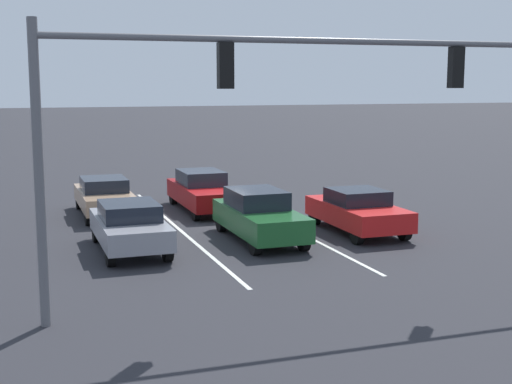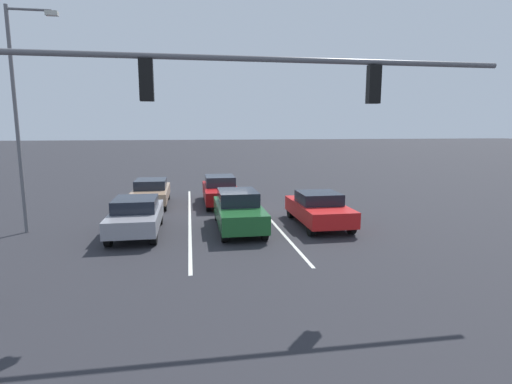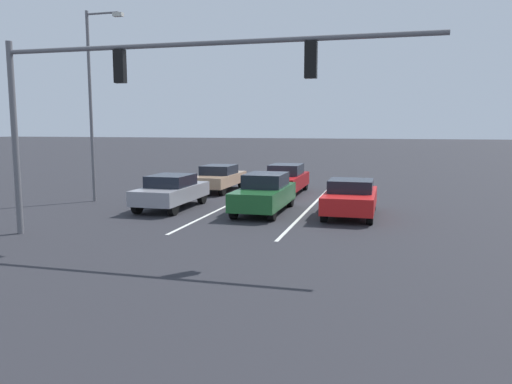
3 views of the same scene
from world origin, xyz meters
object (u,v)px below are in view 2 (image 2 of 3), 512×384
at_px(car_gray_rightlane_front, 136,215).
at_px(car_tan_rightlane_second, 151,192).
at_px(car_red_leftlane_front, 319,209).
at_px(car_maroon_midlane_second, 220,190).
at_px(street_lamp_right_shoulder, 20,107).
at_px(car_darkgreen_midlane_front, 239,210).
at_px(traffic_signal_gantry, 163,106).

relative_size(car_gray_rightlane_front, car_tan_rightlane_second, 0.95).
height_order(car_red_leftlane_front, car_gray_rightlane_front, car_gray_rightlane_front).
height_order(car_maroon_midlane_second, street_lamp_right_shoulder, street_lamp_right_shoulder).
bearing_deg(car_red_leftlane_front, car_tan_rightlane_second, -37.74).
relative_size(car_gray_rightlane_front, car_darkgreen_midlane_front, 0.95).
bearing_deg(car_tan_rightlane_second, traffic_signal_gantry, 97.15).
bearing_deg(car_red_leftlane_front, street_lamp_right_shoulder, -3.78).
xyz_separation_m(car_maroon_midlane_second, street_lamp_right_shoulder, (7.86, 4.78, 4.12)).
bearing_deg(car_darkgreen_midlane_front, car_gray_rightlane_front, 1.99).
distance_m(car_red_leftlane_front, car_tan_rightlane_second, 9.35).
bearing_deg(car_darkgreen_midlane_front, car_tan_rightlane_second, -55.58).
bearing_deg(car_maroon_midlane_second, street_lamp_right_shoulder, 31.29).
height_order(car_gray_rightlane_front, street_lamp_right_shoulder, street_lamp_right_shoulder).
relative_size(car_tan_rightlane_second, street_lamp_right_shoulder, 0.53).
relative_size(car_gray_rightlane_front, car_maroon_midlane_second, 0.90).
distance_m(car_red_leftlane_front, car_gray_rightlane_front, 7.44).
xyz_separation_m(car_gray_rightlane_front, car_tan_rightlane_second, (-0.04, -5.94, -0.03)).
height_order(car_red_leftlane_front, car_tan_rightlane_second, car_red_leftlane_front).
bearing_deg(car_maroon_midlane_second, car_gray_rightlane_front, 57.25).
xyz_separation_m(car_red_leftlane_front, street_lamp_right_shoulder, (11.59, -0.77, 4.15)).
bearing_deg(car_red_leftlane_front, car_maroon_midlane_second, -56.05).
xyz_separation_m(car_red_leftlane_front, traffic_signal_gantry, (5.92, 6.06, 3.89)).
xyz_separation_m(car_gray_rightlane_front, car_darkgreen_midlane_front, (-4.01, -0.14, 0.03)).
relative_size(car_maroon_midlane_second, street_lamp_right_shoulder, 0.56).
bearing_deg(car_tan_rightlane_second, car_red_leftlane_front, 142.26).
distance_m(car_tan_rightlane_second, street_lamp_right_shoulder, 7.70).
height_order(car_gray_rightlane_front, car_darkgreen_midlane_front, car_darkgreen_midlane_front).
xyz_separation_m(car_darkgreen_midlane_front, car_tan_rightlane_second, (3.98, -5.80, -0.06)).
bearing_deg(car_gray_rightlane_front, car_darkgreen_midlane_front, -178.01).
bearing_deg(car_tan_rightlane_second, car_maroon_midlane_second, 177.14).
height_order(traffic_signal_gantry, street_lamp_right_shoulder, street_lamp_right_shoulder).
relative_size(car_darkgreen_midlane_front, car_maroon_midlane_second, 0.94).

